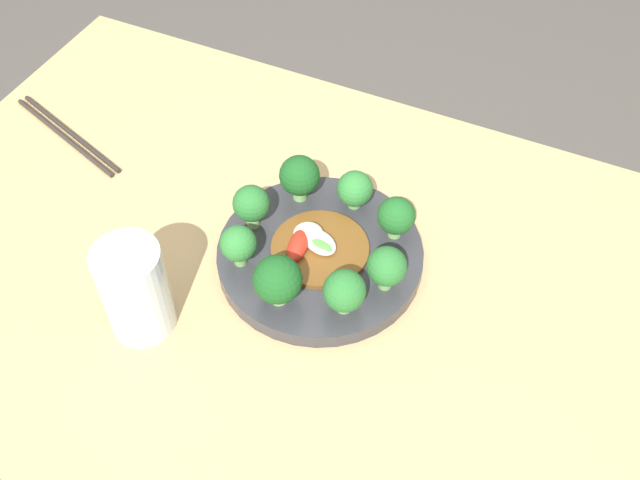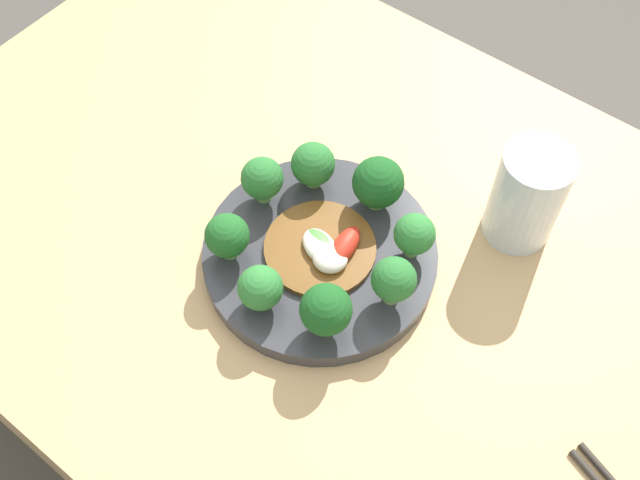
% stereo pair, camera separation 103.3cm
% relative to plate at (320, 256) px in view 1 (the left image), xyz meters
% --- Properties ---
extents(table, '(1.15, 0.74, 0.70)m').
position_rel_plate_xyz_m(table, '(0.01, 0.03, -0.36)').
color(table, tan).
rests_on(table, ground_plane).
extents(plate, '(0.26, 0.26, 0.02)m').
position_rel_plate_xyz_m(plate, '(0.00, 0.00, 0.00)').
color(plate, '#333338').
rests_on(plate, table).
extents(broccoli_southwest, '(0.05, 0.05, 0.06)m').
position_rel_plate_xyz_m(broccoli_southwest, '(-0.08, -0.06, 0.05)').
color(broccoli_southwest, '#7AAD5B').
rests_on(broccoli_southwest, plate).
extents(broccoli_southeast, '(0.05, 0.05, 0.07)m').
position_rel_plate_xyz_m(broccoli_southeast, '(0.06, -0.07, 0.05)').
color(broccoli_southeast, '#7AAD5B').
rests_on(broccoli_southeast, plate).
extents(broccoli_south, '(0.05, 0.05, 0.06)m').
position_rel_plate_xyz_m(broccoli_south, '(-0.01, -0.09, 0.04)').
color(broccoli_south, '#70A356').
rests_on(broccoli_south, plate).
extents(broccoli_northwest, '(0.05, 0.05, 0.06)m').
position_rel_plate_xyz_m(broccoli_northwest, '(-0.06, 0.07, 0.04)').
color(broccoli_northwest, '#7AAD5B').
rests_on(broccoli_northwest, plate).
extents(broccoli_east, '(0.05, 0.05, 0.06)m').
position_rel_plate_xyz_m(broccoli_east, '(0.10, -0.00, 0.05)').
color(broccoli_east, '#89B76B').
rests_on(broccoli_east, plate).
extents(broccoli_north, '(0.06, 0.06, 0.07)m').
position_rel_plate_xyz_m(broccoli_north, '(0.01, 0.09, 0.05)').
color(broccoli_north, '#89B76B').
rests_on(broccoli_north, plate).
extents(broccoli_northeast, '(0.05, 0.05, 0.06)m').
position_rel_plate_xyz_m(broccoli_northeast, '(0.08, 0.06, 0.05)').
color(broccoli_northeast, '#70A356').
rests_on(broccoli_northeast, plate).
extents(broccoli_west, '(0.05, 0.05, 0.06)m').
position_rel_plate_xyz_m(broccoli_west, '(-0.09, 0.02, 0.05)').
color(broccoli_west, '#70A356').
rests_on(broccoli_west, plate).
extents(stirfry_center, '(0.12, 0.12, 0.02)m').
position_rel_plate_xyz_m(stirfry_center, '(0.01, 0.00, 0.02)').
color(stirfry_center, brown).
rests_on(stirfry_center, plate).
extents(drinking_glass, '(0.08, 0.08, 0.13)m').
position_rel_plate_xyz_m(drinking_glass, '(0.15, 0.17, 0.05)').
color(drinking_glass, silver).
rests_on(drinking_glass, table).
extents(chopsticks, '(0.23, 0.09, 0.01)m').
position_rel_plate_xyz_m(chopsticks, '(0.44, -0.06, -0.01)').
color(chopsticks, '#2D2823').
rests_on(chopsticks, table).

